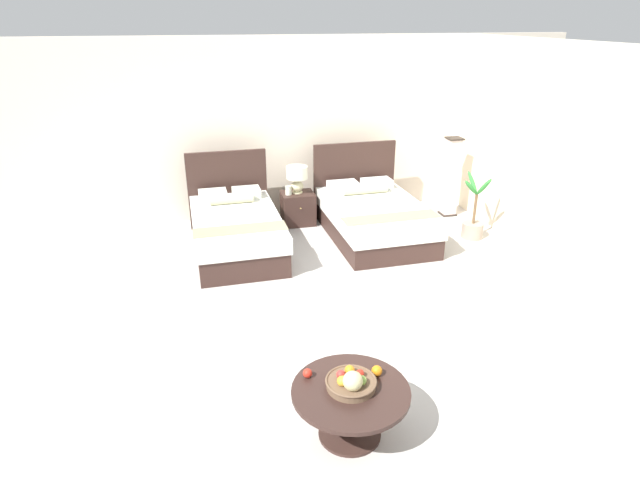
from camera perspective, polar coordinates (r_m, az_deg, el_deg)
The scene contains 14 objects.
ground_plane at distance 6.04m, azimuth 2.70°, elevation -7.69°, with size 9.62×10.36×0.02m, color #BAB5AF.
wall_back at distance 8.64m, azimuth -3.53°, elevation 11.95°, with size 9.62×0.12×2.81m, color #EEDFC7.
wall_side_right at distance 7.21m, azimuth 25.79°, elevation 7.41°, with size 0.12×5.96×2.81m, color #F0E3C5.
bed_near_window at distance 7.51m, azimuth -9.08°, elevation 1.20°, with size 1.24×2.11×1.20m.
bed_near_corner at distance 7.91m, azimuth 5.78°, elevation 2.52°, with size 1.38×2.08×1.22m.
nightstand at distance 8.39m, azimuth -2.41°, elevation 3.45°, with size 0.51×0.46×0.51m.
table_lamp at distance 8.25m, azimuth -2.50°, elevation 6.93°, with size 0.33×0.33×0.42m.
vase at distance 8.22m, azimuth -3.44°, elevation 5.40°, with size 0.10×0.10×0.14m.
coffee_table at distance 4.27m, azimuth 3.32°, elevation -16.97°, with size 0.92×0.92×0.44m.
fruit_bowl at distance 4.17m, azimuth 3.40°, elevation -15.07°, with size 0.40×0.40×0.20m.
loose_apple at distance 4.29m, azimuth -1.36°, elevation -14.21°, with size 0.08×0.08×0.08m.
loose_orange at distance 4.33m, azimuth 6.17°, elevation -13.89°, with size 0.09×0.09×0.09m.
floor_lamp_corner at distance 8.91m, azimuth 13.97°, elevation 6.61°, with size 0.24×0.24×1.29m.
potted_palm at distance 8.17m, azimuth 16.26°, elevation 1.88°, with size 0.46×0.60×0.98m.
Camera 1 is at (-1.50, -4.96, 3.09)m, focal length 29.58 mm.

